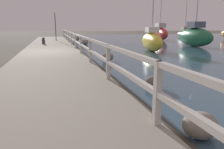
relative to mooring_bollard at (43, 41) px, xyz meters
The scene contains 15 objects.
ground_plane 5.66m from the mooring_bollard, 84.06° to the right, with size 120.00×120.00×0.00m, color #4C473D.
dock_walkway 5.65m from the mooring_bollard, 84.06° to the right, with size 3.32×36.00×0.26m.
railing 6.02m from the mooring_bollard, 69.07° to the right, with size 0.10×32.50×0.95m.
boulder_water_edge 7.41m from the mooring_bollard, 64.13° to the left, with size 0.58×0.52×0.43m.
boulder_downstream 13.70m from the mooring_bollard, 75.80° to the right, with size 0.44×0.39×0.33m.
boulder_mid_strip 7.74m from the mooring_bollard, 64.25° to the left, with size 0.73×0.65×0.55m.
boulder_far_strip 16.29m from the mooring_bollard, 80.01° to the right, with size 0.55×0.50×0.41m.
boulder_near_dock 3.91m from the mooring_bollard, 22.62° to the left, with size 0.68×0.62×0.51m.
boulder_upstream 9.01m from the mooring_bollard, 68.65° to the right, with size 0.57×0.51×0.43m.
mooring_bollard is the anchor object (origin of this frame).
dock_lamp 4.74m from the mooring_bollard, 76.15° to the left, with size 0.21×0.21×2.77m.
sailboat_green 12.52m from the mooring_bollard, 12.15° to the right, with size 1.56×4.30×6.79m.
sailboat_yellow 8.72m from the mooring_bollard, 32.97° to the right, with size 1.78×4.05×4.80m.
sailboat_red 14.65m from the mooring_bollard, 23.78° to the left, with size 2.59×5.97×7.33m.
sailboat_gray 21.35m from the mooring_bollard, 26.21° to the left, with size 2.08×5.01×5.54m.
Camera 1 is at (0.14, -13.06, 1.69)m, focal length 35.00 mm.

